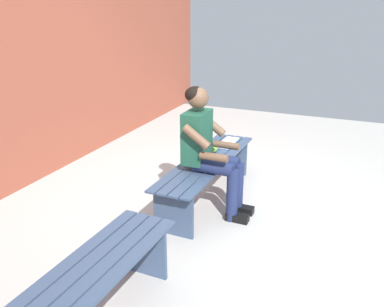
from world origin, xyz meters
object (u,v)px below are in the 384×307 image
Objects in this scene: apple at (214,149)px; book_open at (228,143)px; person_seated at (209,146)px; bench_near at (207,169)px; bench_far at (76,298)px.

book_open is (-0.33, 0.05, -0.03)m from apple.
book_open is at bearing -175.14° from person_seated.
bench_near is 23.15× the size of apple.
person_seated is at bearing 177.01° from bench_far.
person_seated reaches higher than bench_far.
apple is at bearing -175.59° from bench_near.
bench_near is 4.38× the size of book_open.
bench_near is 0.43m from person_seated.
apple reaches higher than book_open.
bench_far is at bearing 0.56° from book_open.
person_seated is at bearing 14.06° from apple.
person_seated is 0.84m from book_open.
apple is (-2.39, -0.02, 0.14)m from bench_far.
book_open is (-0.57, 0.03, 0.11)m from bench_near.
person_seated is 15.95× the size of apple.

